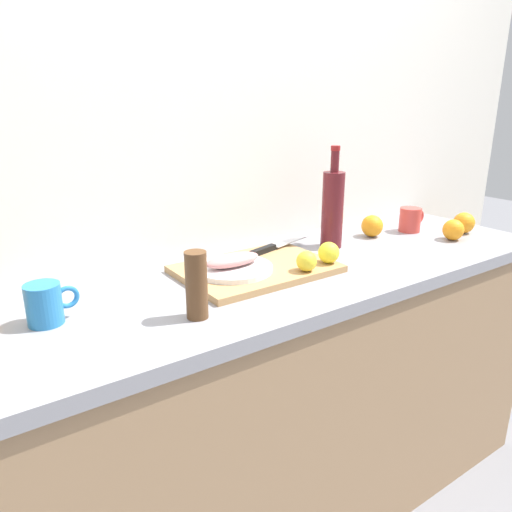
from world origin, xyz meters
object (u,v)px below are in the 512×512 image
object	(u,v)px
fish_fillet	(233,260)
coffee_mug_2	(45,304)
cutting_board	(256,269)
orange_0	(453,230)
wine_bottle	(333,208)
white_plate	(233,268)
pepper_mill	(196,285)
lemon_0	(307,261)
chef_knife	(273,247)
coffee_mug_0	(410,219)

from	to	relation	value
fish_fillet	coffee_mug_2	xyz separation A→B (m)	(-0.51, -0.01, -0.00)
cutting_board	orange_0	xyz separation A→B (m)	(0.78, -0.13, 0.03)
wine_bottle	fish_fillet	bearing A→B (deg)	-171.96
white_plate	fish_fillet	world-z (taller)	fish_fillet
wine_bottle	pepper_mill	distance (m)	0.70
pepper_mill	coffee_mug_2	bearing A→B (deg)	150.30
white_plate	lemon_0	bearing A→B (deg)	-35.20
chef_knife	lemon_0	size ratio (longest dim) A/B	4.84
white_plate	lemon_0	size ratio (longest dim) A/B	3.86
coffee_mug_0	orange_0	xyz separation A→B (m)	(0.03, -0.17, -0.01)
wine_bottle	pepper_mill	size ratio (longest dim) A/B	2.12
coffee_mug_2	orange_0	distance (m)	1.38
coffee_mug_2	orange_0	bearing A→B (deg)	-5.10
fish_fillet	coffee_mug_0	bearing A→B (deg)	2.52
white_plate	wine_bottle	bearing A→B (deg)	8.04
white_plate	chef_knife	size ratio (longest dim) A/B	0.80
coffee_mug_2	pepper_mill	bearing A→B (deg)	-29.70
white_plate	cutting_board	bearing A→B (deg)	-0.70
wine_bottle	pepper_mill	world-z (taller)	wine_bottle
fish_fillet	chef_knife	distance (m)	0.25
pepper_mill	fish_fillet	bearing A→B (deg)	40.10
white_plate	lemon_0	world-z (taller)	lemon_0
fish_fillet	coffee_mug_0	size ratio (longest dim) A/B	1.43
wine_bottle	orange_0	distance (m)	0.47
orange_0	chef_knife	bearing A→B (deg)	160.19
fish_fillet	lemon_0	distance (m)	0.21
white_plate	pepper_mill	xyz separation A→B (m)	(-0.21, -0.18, 0.05)
fish_fillet	coffee_mug_0	xyz separation A→B (m)	(0.84, 0.04, -0.01)
white_plate	orange_0	world-z (taller)	orange_0
chef_knife	orange_0	bearing A→B (deg)	-34.60
wine_bottle	pepper_mill	xyz separation A→B (m)	(-0.66, -0.24, -0.06)
lemon_0	coffee_mug_0	bearing A→B (deg)	13.48
pepper_mill	orange_0	bearing A→B (deg)	2.54
cutting_board	coffee_mug_0	bearing A→B (deg)	2.87
chef_knife	white_plate	bearing A→B (deg)	-170.45
fish_fillet	wine_bottle	size ratio (longest dim) A/B	0.50
orange_0	fish_fillet	bearing A→B (deg)	171.39
lemon_0	white_plate	bearing A→B (deg)	144.80
white_plate	fish_fillet	bearing A→B (deg)	-90.00
coffee_mug_0	orange_0	distance (m)	0.17
white_plate	coffee_mug_0	distance (m)	0.84
cutting_board	fish_fillet	bearing A→B (deg)	179.30
fish_fillet	orange_0	distance (m)	0.87
lemon_0	coffee_mug_2	bearing A→B (deg)	170.55
cutting_board	pepper_mill	world-z (taller)	pepper_mill
wine_bottle	orange_0	world-z (taller)	wine_bottle
cutting_board	orange_0	size ratio (longest dim) A/B	5.92
white_plate	orange_0	xyz separation A→B (m)	(0.86, -0.13, 0.01)
fish_fillet	orange_0	xyz separation A→B (m)	(0.86, -0.13, -0.02)
orange_0	white_plate	bearing A→B (deg)	171.39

